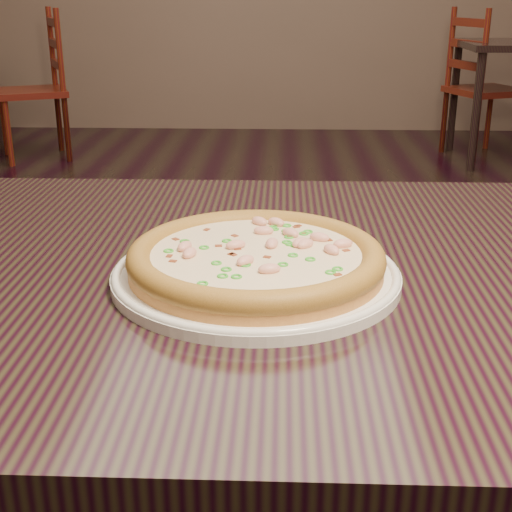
{
  "coord_description": "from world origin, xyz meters",
  "views": [
    {
      "loc": [
        0.2,
        -1.22,
        1.06
      ],
      "look_at": [
        0.17,
        -0.47,
        0.78
      ],
      "focal_mm": 50.0,
      "sensor_mm": 36.0,
      "label": 1
    }
  ],
  "objects_px": {
    "pizza": "(256,258)",
    "plate": "(256,274)",
    "chair_c": "(479,90)",
    "hero_table": "(354,340)",
    "chair_b": "(40,91)"
  },
  "relations": [
    {
      "from": "plate",
      "to": "pizza",
      "type": "distance_m",
      "value": 0.02
    },
    {
      "from": "hero_table",
      "to": "plate",
      "type": "distance_m",
      "value": 0.17
    },
    {
      "from": "chair_b",
      "to": "hero_table",
      "type": "bearing_deg",
      "value": -66.48
    },
    {
      "from": "pizza",
      "to": "chair_c",
      "type": "relative_size",
      "value": 0.3
    },
    {
      "from": "plate",
      "to": "chair_c",
      "type": "height_order",
      "value": "chair_c"
    },
    {
      "from": "plate",
      "to": "chair_c",
      "type": "bearing_deg",
      "value": 72.12
    },
    {
      "from": "plate",
      "to": "pizza",
      "type": "xyz_separation_m",
      "value": [
        0.0,
        0.0,
        0.02
      ]
    },
    {
      "from": "plate",
      "to": "chair_b",
      "type": "distance_m",
      "value": 4.21
    },
    {
      "from": "hero_table",
      "to": "chair_c",
      "type": "distance_m",
      "value": 4.17
    },
    {
      "from": "hero_table",
      "to": "plate",
      "type": "relative_size",
      "value": 3.7
    },
    {
      "from": "pizza",
      "to": "plate",
      "type": "bearing_deg",
      "value": -127.66
    },
    {
      "from": "pizza",
      "to": "chair_b",
      "type": "xyz_separation_m",
      "value": [
        -1.56,
        3.9,
        -0.34
      ]
    },
    {
      "from": "hero_table",
      "to": "chair_b",
      "type": "height_order",
      "value": "chair_b"
    },
    {
      "from": "plate",
      "to": "pizza",
      "type": "bearing_deg",
      "value": 52.34
    },
    {
      "from": "hero_table",
      "to": "pizza",
      "type": "bearing_deg",
      "value": -157.48
    }
  ]
}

